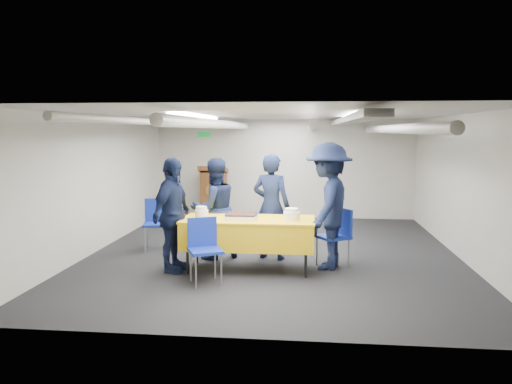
# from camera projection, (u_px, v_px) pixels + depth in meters

# --- Properties ---
(ground) EXTENTS (7.00, 7.00, 0.00)m
(ground) POSITION_uv_depth(u_px,v_px,m) (274.00, 253.00, 8.36)
(ground) COLOR black
(ground) RESTS_ON ground
(room_shell) EXTENTS (6.00, 7.00, 2.30)m
(room_shell) POSITION_uv_depth(u_px,v_px,m) (281.00, 144.00, 8.53)
(room_shell) COLOR beige
(room_shell) RESTS_ON ground
(serving_table) EXTENTS (1.91, 0.84, 0.77)m
(serving_table) POSITION_uv_depth(u_px,v_px,m) (248.00, 233.00, 7.26)
(serving_table) COLOR black
(serving_table) RESTS_ON ground
(sheet_cake) EXTENTS (0.47, 0.36, 0.08)m
(sheet_cake) POSITION_uv_depth(u_px,v_px,m) (241.00, 216.00, 7.20)
(sheet_cake) COLOR white
(sheet_cake) RESTS_ON serving_table
(plate_stack_left) EXTENTS (0.19, 0.19, 0.17)m
(plate_stack_left) POSITION_uv_depth(u_px,v_px,m) (202.00, 213.00, 7.24)
(plate_stack_left) COLOR white
(plate_stack_left) RESTS_ON serving_table
(plate_stack_right) EXTENTS (0.23, 0.23, 0.17)m
(plate_stack_right) POSITION_uv_depth(u_px,v_px,m) (292.00, 214.00, 7.11)
(plate_stack_right) COLOR white
(plate_stack_right) RESTS_ON serving_table
(podium) EXTENTS (0.62, 0.53, 1.25)m
(podium) POSITION_uv_depth(u_px,v_px,m) (214.00, 193.00, 11.46)
(podium) COLOR brown
(podium) RESTS_ON ground
(chair_near) EXTENTS (0.56, 0.56, 0.87)m
(chair_near) POSITION_uv_depth(u_px,v_px,m) (204.00, 243.00, 6.70)
(chair_near) COLOR gray
(chair_near) RESTS_ON ground
(chair_right) EXTENTS (0.58, 0.58, 0.87)m
(chair_right) POSITION_uv_depth(u_px,v_px,m) (338.00, 231.00, 7.52)
(chair_right) COLOR gray
(chair_right) RESTS_ON ground
(chair_left) EXTENTS (0.50, 0.50, 0.87)m
(chair_left) POSITION_uv_depth(u_px,v_px,m) (156.00, 219.00, 8.57)
(chair_left) COLOR gray
(chair_left) RESTS_ON ground
(sailor_a) EXTENTS (0.71, 0.57, 1.69)m
(sailor_a) POSITION_uv_depth(u_px,v_px,m) (271.00, 206.00, 7.90)
(sailor_a) COLOR black
(sailor_a) RESTS_ON ground
(sailor_b) EXTENTS (0.99, 0.94, 1.61)m
(sailor_b) POSITION_uv_depth(u_px,v_px,m) (214.00, 209.00, 7.92)
(sailor_b) COLOR black
(sailor_b) RESTS_ON ground
(sailor_c) EXTENTS (0.60, 1.04, 1.66)m
(sailor_c) POSITION_uv_depth(u_px,v_px,m) (172.00, 215.00, 7.18)
(sailor_c) COLOR black
(sailor_c) RESTS_ON ground
(sailor_d) EXTENTS (1.00, 1.35, 1.87)m
(sailor_d) POSITION_uv_depth(u_px,v_px,m) (328.00, 206.00, 7.35)
(sailor_d) COLOR black
(sailor_d) RESTS_ON ground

